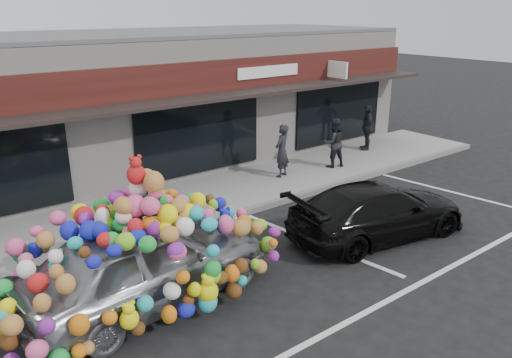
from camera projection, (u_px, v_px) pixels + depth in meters
ground at (219, 286)px, 9.55m from camera, size 90.00×90.00×0.00m
shop_building at (63, 108)px, 15.16m from camera, size 24.00×7.20×4.31m
sidewalk at (130, 217)px, 12.52m from camera, size 26.00×3.00×0.15m
kerb at (158, 238)px, 11.40m from camera, size 26.00×0.18×0.16m
parking_stripe_left at (42, 347)px, 7.85m from camera, size 0.73×4.37×0.01m
parking_stripe_mid at (317, 243)px, 11.32m from camera, size 0.73×4.37×0.01m
parking_stripe_right at (451, 192)px, 14.44m from camera, size 0.73×4.37×0.01m
lane_line at (382, 304)px, 8.99m from camera, size 14.00×0.12×0.01m
toy_car at (144, 254)px, 8.74m from camera, size 3.34×5.12×2.88m
black_sedan at (378, 211)px, 11.44m from camera, size 2.51×4.65×1.28m
pedestrian_a at (282, 151)px, 15.04m from camera, size 0.69×0.58×1.62m
pedestrian_b at (333, 143)px, 15.99m from camera, size 0.91×0.80×1.59m
pedestrian_c at (367, 128)px, 17.94m from camera, size 1.00×0.89×1.62m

